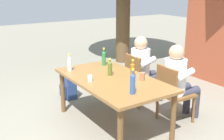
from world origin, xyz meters
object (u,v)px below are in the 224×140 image
(bottle_amber, at_px, (133,70))
(backpack_by_far_side, at_px, (69,86))
(dining_table, at_px, (112,83))
(bottle_blue, at_px, (133,83))
(chair_far_right, at_px, (172,91))
(person_in_white_shirt, at_px, (144,66))
(cup_terracotta, at_px, (142,76))
(bottle_green, at_px, (104,58))
(cup_glass, at_px, (90,78))
(bottle_olive, at_px, (110,68))
(chair_far_left, at_px, (138,77))
(person_in_plaid_shirt, at_px, (179,79))
(bottle_clear, at_px, (69,63))

(bottle_amber, distance_m, backpack_by_far_side, 1.57)
(dining_table, distance_m, bottle_blue, 0.67)
(chair_far_right, relative_size, person_in_white_shirt, 0.74)
(chair_far_right, height_order, cup_terracotta, chair_far_right)
(bottle_green, bearing_deg, backpack_by_far_side, -151.79)
(cup_terracotta, bearing_deg, dining_table, -134.66)
(bottle_blue, distance_m, backpack_by_far_side, 2.02)
(cup_terracotta, relative_size, cup_glass, 1.31)
(bottle_olive, height_order, cup_terracotta, bottle_olive)
(chair_far_left, xyz_separation_m, bottle_green, (-0.23, -0.54, 0.36))
(bottle_blue, bearing_deg, cup_glass, -163.45)
(bottle_amber, height_order, cup_glass, bottle_amber)
(person_in_plaid_shirt, distance_m, bottle_olive, 1.02)
(cup_glass, relative_size, backpack_by_far_side, 0.17)
(chair_far_right, xyz_separation_m, bottle_amber, (-0.28, -0.52, 0.34))
(dining_table, bearing_deg, bottle_amber, 67.72)
(dining_table, height_order, bottle_green, bottle_green)
(person_in_plaid_shirt, relative_size, bottle_olive, 4.60)
(person_in_plaid_shirt, xyz_separation_m, bottle_clear, (-1.06, -1.24, 0.18))
(chair_far_left, xyz_separation_m, person_in_plaid_shirt, (0.80, 0.11, 0.17))
(person_in_plaid_shirt, distance_m, bottle_clear, 1.64)
(dining_table, relative_size, cup_glass, 21.54)
(dining_table, relative_size, person_in_white_shirt, 1.51)
(dining_table, xyz_separation_m, bottle_olive, (-0.13, 0.05, 0.19))
(dining_table, bearing_deg, bottle_clear, -152.56)
(bottle_green, height_order, backpack_by_far_side, bottle_green)
(chair_far_left, relative_size, bottle_blue, 2.75)
(chair_far_right, bearing_deg, bottle_blue, -75.67)
(bottle_green, height_order, cup_terracotta, bottle_green)
(cup_glass, height_order, backpack_by_far_side, cup_glass)
(cup_glass, bearing_deg, chair_far_right, 67.87)
(chair_far_left, bearing_deg, cup_terracotta, -35.08)
(bottle_olive, relative_size, backpack_by_far_side, 0.54)
(cup_glass, bearing_deg, person_in_white_shirt, 105.72)
(bottle_blue, xyz_separation_m, bottle_olive, (-0.75, 0.16, -0.03))
(person_in_white_shirt, height_order, bottle_amber, person_in_white_shirt)
(dining_table, bearing_deg, chair_far_left, 117.01)
(bottle_clear, height_order, cup_terracotta, bottle_clear)
(person_in_plaid_shirt, bearing_deg, bottle_blue, -77.43)
(dining_table, distance_m, person_in_white_shirt, 0.99)
(dining_table, height_order, cup_terracotta, cup_terracotta)
(chair_far_left, bearing_deg, backpack_by_far_side, -134.68)
(chair_far_left, distance_m, cup_glass, 1.20)
(bottle_amber, bearing_deg, person_in_plaid_shirt, 65.39)
(bottle_clear, xyz_separation_m, cup_glass, (0.60, 0.02, -0.07))
(dining_table, distance_m, cup_glass, 0.34)
(cup_terracotta, bearing_deg, cup_glass, -119.78)
(bottle_clear, distance_m, cup_glass, 0.61)
(bottle_olive, bearing_deg, dining_table, -20.34)
(chair_far_left, relative_size, person_in_plaid_shirt, 0.74)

